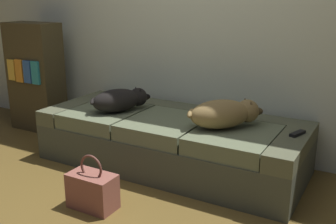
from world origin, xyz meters
The scene contains 6 objects.
couch centered at (0.00, 1.10, 0.21)m, with size 2.14×0.87×0.42m.
dog_dark centered at (-0.45, 1.03, 0.52)m, with size 0.41×0.53×0.19m.
dog_tan centered at (0.48, 1.06, 0.53)m, with size 0.52×0.53×0.21m.
tv_remote centered at (0.99, 1.15, 0.43)m, with size 0.04×0.15×0.02m, color black.
handbag centered at (-0.11, 0.23, 0.13)m, with size 0.32×0.18×0.38m.
bookshelf centered at (-1.68, 1.25, 0.55)m, with size 0.56×0.30×1.10m.
Camera 1 is at (1.50, -1.60, 1.38)m, focal length 42.89 mm.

